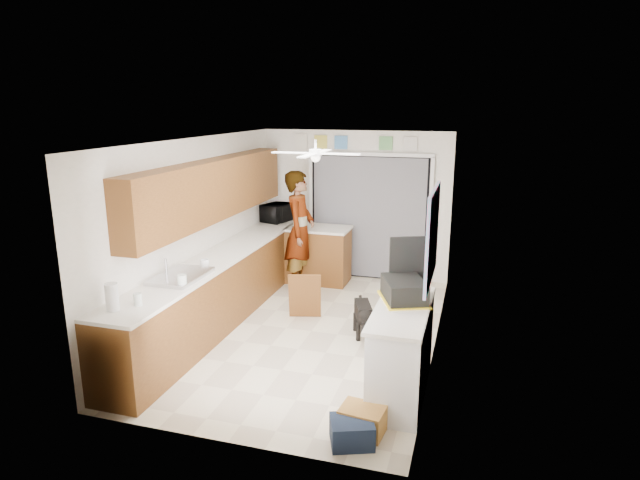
# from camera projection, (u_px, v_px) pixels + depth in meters

# --- Properties ---
(floor) EXTENTS (5.00, 5.00, 0.00)m
(floor) POSITION_uv_depth(u_px,v_px,m) (311.00, 331.00, 7.07)
(floor) COLOR beige
(floor) RESTS_ON ground
(ceiling) EXTENTS (5.00, 5.00, 0.00)m
(ceiling) POSITION_uv_depth(u_px,v_px,m) (311.00, 140.00, 6.46)
(ceiling) COLOR white
(ceiling) RESTS_ON ground
(wall_back) EXTENTS (3.20, 0.00, 3.20)m
(wall_back) POSITION_uv_depth(u_px,v_px,m) (355.00, 205.00, 9.09)
(wall_back) COLOR white
(wall_back) RESTS_ON ground
(wall_front) EXTENTS (3.20, 0.00, 3.20)m
(wall_front) POSITION_uv_depth(u_px,v_px,m) (221.00, 311.00, 4.44)
(wall_front) COLOR white
(wall_front) RESTS_ON ground
(wall_left) EXTENTS (0.00, 5.00, 5.00)m
(wall_left) POSITION_uv_depth(u_px,v_px,m) (198.00, 232.00, 7.21)
(wall_left) COLOR white
(wall_left) RESTS_ON ground
(wall_right) EXTENTS (0.00, 5.00, 5.00)m
(wall_right) POSITION_uv_depth(u_px,v_px,m) (440.00, 249.00, 6.32)
(wall_right) COLOR white
(wall_right) RESTS_ON ground
(left_base_cabinets) EXTENTS (0.60, 4.80, 0.90)m
(left_base_cabinets) POSITION_uv_depth(u_px,v_px,m) (221.00, 290.00, 7.32)
(left_base_cabinets) COLOR brown
(left_base_cabinets) RESTS_ON floor
(left_countertop) EXTENTS (0.62, 4.80, 0.04)m
(left_countertop) POSITION_uv_depth(u_px,v_px,m) (220.00, 257.00, 7.20)
(left_countertop) COLOR white
(left_countertop) RESTS_ON left_base_cabinets
(upper_cabinets) EXTENTS (0.32, 4.00, 0.80)m
(upper_cabinets) POSITION_uv_depth(u_px,v_px,m) (214.00, 189.00, 7.21)
(upper_cabinets) COLOR brown
(upper_cabinets) RESTS_ON wall_left
(sink_basin) EXTENTS (0.50, 0.76, 0.06)m
(sink_basin) POSITION_uv_depth(u_px,v_px,m) (181.00, 277.00, 6.26)
(sink_basin) COLOR silver
(sink_basin) RESTS_ON left_countertop
(faucet) EXTENTS (0.03, 0.03, 0.22)m
(faucet) POSITION_uv_depth(u_px,v_px,m) (166.00, 268.00, 6.29)
(faucet) COLOR silver
(faucet) RESTS_ON left_countertop
(peninsula_base) EXTENTS (1.00, 0.60, 0.90)m
(peninsula_base) POSITION_uv_depth(u_px,v_px,m) (319.00, 256.00, 8.96)
(peninsula_base) COLOR brown
(peninsula_base) RESTS_ON floor
(peninsula_top) EXTENTS (1.04, 0.64, 0.04)m
(peninsula_top) POSITION_uv_depth(u_px,v_px,m) (318.00, 228.00, 8.84)
(peninsula_top) COLOR white
(peninsula_top) RESTS_ON peninsula_base
(back_opening_recess) EXTENTS (2.00, 0.06, 2.10)m
(back_opening_recess) POSITION_uv_depth(u_px,v_px,m) (369.00, 218.00, 9.04)
(back_opening_recess) COLOR black
(back_opening_recess) RESTS_ON wall_back
(curtain_panel) EXTENTS (1.90, 0.03, 2.05)m
(curtain_panel) POSITION_uv_depth(u_px,v_px,m) (368.00, 218.00, 9.00)
(curtain_panel) COLOR slate
(curtain_panel) RESTS_ON wall_back
(door_trim_left) EXTENTS (0.06, 0.04, 2.10)m
(door_trim_left) POSITION_uv_depth(u_px,v_px,m) (311.00, 215.00, 9.29)
(door_trim_left) COLOR white
(door_trim_left) RESTS_ON wall_back
(door_trim_right) EXTENTS (0.06, 0.04, 2.10)m
(door_trim_right) POSITION_uv_depth(u_px,v_px,m) (430.00, 222.00, 8.73)
(door_trim_right) COLOR white
(door_trim_right) RESTS_ON wall_back
(door_trim_head) EXTENTS (2.10, 0.04, 0.06)m
(door_trim_head) POSITION_uv_depth(u_px,v_px,m) (370.00, 154.00, 8.75)
(door_trim_head) COLOR white
(door_trim_head) RESTS_ON wall_back
(header_frame_0) EXTENTS (0.22, 0.02, 0.22)m
(header_frame_0) POSITION_uv_depth(u_px,v_px,m) (321.00, 142.00, 8.96)
(header_frame_0) COLOR #DCD249
(header_frame_0) RESTS_ON wall_back
(header_frame_1) EXTENTS (0.22, 0.02, 0.22)m
(header_frame_1) POSITION_uv_depth(u_px,v_px,m) (341.00, 142.00, 8.87)
(header_frame_1) COLOR #4E8FD1
(header_frame_1) RESTS_ON wall_back
(header_frame_3) EXTENTS (0.22, 0.02, 0.22)m
(header_frame_3) POSITION_uv_depth(u_px,v_px,m) (386.00, 143.00, 8.66)
(header_frame_3) COLOR #5FA35D
(header_frame_3) RESTS_ON wall_back
(header_frame_4) EXTENTS (0.22, 0.02, 0.22)m
(header_frame_4) POSITION_uv_depth(u_px,v_px,m) (410.00, 144.00, 8.55)
(header_frame_4) COLOR silver
(header_frame_4) RESTS_ON wall_back
(route66_sign) EXTENTS (0.22, 0.02, 0.26)m
(route66_sign) POSITION_uv_depth(u_px,v_px,m) (301.00, 142.00, 9.06)
(route66_sign) COLOR silver
(route66_sign) RESTS_ON wall_back
(right_counter_base) EXTENTS (0.50, 1.40, 0.90)m
(right_counter_base) POSITION_uv_depth(u_px,v_px,m) (402.00, 352.00, 5.48)
(right_counter_base) COLOR white
(right_counter_base) RESTS_ON floor
(right_counter_top) EXTENTS (0.54, 1.44, 0.04)m
(right_counter_top) POSITION_uv_depth(u_px,v_px,m) (403.00, 309.00, 5.36)
(right_counter_top) COLOR white
(right_counter_top) RESTS_ON right_counter_base
(abstract_painting) EXTENTS (0.03, 1.15, 0.95)m
(abstract_painting) POSITION_uv_depth(u_px,v_px,m) (432.00, 236.00, 5.30)
(abstract_painting) COLOR #E8559E
(abstract_painting) RESTS_ON wall_right
(ceiling_fan) EXTENTS (1.14, 1.14, 0.24)m
(ceiling_fan) POSITION_uv_depth(u_px,v_px,m) (315.00, 153.00, 6.69)
(ceiling_fan) COLOR white
(ceiling_fan) RESTS_ON ceiling
(microwave) EXTENTS (0.51, 0.63, 0.31)m
(microwave) POSITION_uv_depth(u_px,v_px,m) (278.00, 213.00, 9.25)
(microwave) COLOR black
(microwave) RESTS_ON left_countertop
(cup) EXTENTS (0.14, 0.14, 0.09)m
(cup) POSITION_uv_depth(u_px,v_px,m) (205.00, 263.00, 6.70)
(cup) COLOR white
(cup) RESTS_ON left_countertop
(jar_a) EXTENTS (0.13, 0.13, 0.15)m
(jar_a) POSITION_uv_depth(u_px,v_px,m) (182.00, 281.00, 5.93)
(jar_a) COLOR silver
(jar_a) RESTS_ON left_countertop
(jar_b) EXTENTS (0.11, 0.11, 0.13)m
(jar_b) POSITION_uv_depth(u_px,v_px,m) (138.00, 299.00, 5.40)
(jar_b) COLOR silver
(jar_b) RESTS_ON left_countertop
(paper_towel_roll) EXTENTS (0.14, 0.14, 0.28)m
(paper_towel_roll) POSITION_uv_depth(u_px,v_px,m) (112.00, 297.00, 5.25)
(paper_towel_roll) COLOR white
(paper_towel_roll) RESTS_ON left_countertop
(suitcase) EXTENTS (0.56, 0.63, 0.22)m
(suitcase) POSITION_uv_depth(u_px,v_px,m) (404.00, 290.00, 5.53)
(suitcase) COLOR black
(suitcase) RESTS_ON right_counter_top
(suitcase_rim) EXTENTS (0.63, 0.70, 0.02)m
(suitcase_rim) POSITION_uv_depth(u_px,v_px,m) (404.00, 300.00, 5.56)
(suitcase_rim) COLOR yellow
(suitcase_rim) RESTS_ON suitcase
(suitcase_lid) EXTENTS (0.40, 0.19, 0.50)m
(suitcase_lid) POSITION_uv_depth(u_px,v_px,m) (409.00, 259.00, 5.74)
(suitcase_lid) COLOR black
(suitcase_lid) RESTS_ON suitcase
(cardboard_box) EXTENTS (0.43, 0.34, 0.25)m
(cardboard_box) POSITION_uv_depth(u_px,v_px,m) (362.00, 420.00, 4.87)
(cardboard_box) COLOR #A87D34
(cardboard_box) RESTS_ON floor
(navy_crate) EXTENTS (0.46, 0.42, 0.23)m
(navy_crate) POSITION_uv_depth(u_px,v_px,m) (352.00, 432.00, 4.71)
(navy_crate) COLOR #162138
(navy_crate) RESTS_ON floor
(cabinet_door_panel) EXTENTS (0.48, 0.28, 0.66)m
(cabinet_door_panel) POSITION_uv_depth(u_px,v_px,m) (305.00, 296.00, 7.41)
(cabinet_door_panel) COLOR brown
(cabinet_door_panel) RESTS_ON floor
(man) EXTENTS (0.50, 0.72, 1.92)m
(man) POSITION_uv_depth(u_px,v_px,m) (300.00, 231.00, 8.48)
(man) COLOR white
(man) RESTS_ON floor
(dog) EXTENTS (0.46, 0.68, 0.49)m
(dog) POSITION_uv_depth(u_px,v_px,m) (363.00, 318.00, 6.89)
(dog) COLOR black
(dog) RESTS_ON floor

